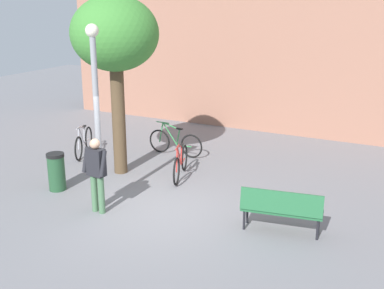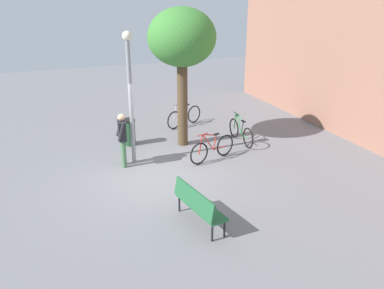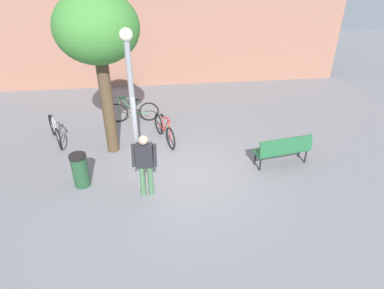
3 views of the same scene
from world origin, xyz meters
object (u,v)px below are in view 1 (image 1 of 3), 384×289
(lamppost, at_px, (96,101))
(bicycle_green, at_px, (175,143))
(person_by_lamppost, at_px, (96,170))
(trash_bin, at_px, (56,172))
(bicycle_silver, at_px, (84,142))
(park_bench, at_px, (281,208))
(bicycle_red, at_px, (181,163))
(plaza_tree, at_px, (115,37))

(lamppost, distance_m, bicycle_green, 4.41)
(person_by_lamppost, relative_size, bicycle_green, 0.92)
(bicycle_green, height_order, trash_bin, bicycle_green)
(person_by_lamppost, relative_size, bicycle_silver, 1.00)
(park_bench, bearing_deg, bicycle_green, 141.39)
(person_by_lamppost, xyz_separation_m, bicycle_red, (0.58, 2.70, -0.58))
(person_by_lamppost, relative_size, trash_bin, 1.80)
(bicycle_green, bearing_deg, lamppost, -86.06)
(lamppost, bearing_deg, plaza_tree, 113.49)
(park_bench, xyz_separation_m, trash_bin, (-5.52, -0.27, -0.08))
(bicycle_green, bearing_deg, person_by_lamppost, -83.98)
(bicycle_red, relative_size, trash_bin, 1.88)
(lamppost, distance_m, bicycle_silver, 4.33)
(bicycle_green, bearing_deg, plaza_tree, -106.44)
(park_bench, distance_m, plaza_tree, 5.91)
(park_bench, relative_size, bicycle_green, 0.91)
(lamppost, relative_size, bicycle_silver, 2.38)
(bicycle_silver, bearing_deg, lamppost, -45.05)
(plaza_tree, height_order, bicycle_silver, plaza_tree)
(lamppost, relative_size, bicycle_red, 2.29)
(park_bench, distance_m, bicycle_green, 5.49)
(bicycle_green, relative_size, trash_bin, 1.95)
(person_by_lamppost, relative_size, plaza_tree, 0.36)
(plaza_tree, bearing_deg, bicycle_red, 13.56)
(lamppost, bearing_deg, park_bench, 7.01)
(person_by_lamppost, xyz_separation_m, bicycle_green, (-0.45, 4.28, -0.58))
(trash_bin, bearing_deg, person_by_lamppost, -19.15)
(plaza_tree, relative_size, bicycle_green, 2.53)
(plaza_tree, xyz_separation_m, bicycle_silver, (-1.86, 0.76, -3.18))
(lamppost, relative_size, park_bench, 2.41)
(person_by_lamppost, xyz_separation_m, park_bench, (3.83, 0.85, -0.42))
(lamppost, bearing_deg, bicycle_red, 71.92)
(person_by_lamppost, relative_size, bicycle_red, 0.96)
(person_by_lamppost, distance_m, bicycle_red, 2.83)
(park_bench, relative_size, trash_bin, 1.78)
(lamppost, distance_m, park_bench, 4.45)
(plaza_tree, height_order, bicycle_green, plaza_tree)
(lamppost, height_order, bicycle_silver, lamppost)
(bicycle_silver, height_order, trash_bin, bicycle_silver)
(plaza_tree, bearing_deg, trash_bin, -110.89)
(bicycle_green, distance_m, trash_bin, 3.89)
(lamppost, bearing_deg, bicycle_silver, 134.95)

